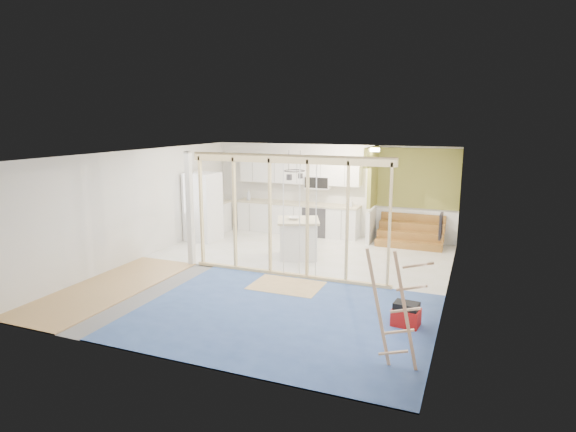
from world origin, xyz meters
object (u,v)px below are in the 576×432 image
at_px(fridge, 203,207).
at_px(ladder, 395,310).
at_px(island, 298,239).
at_px(toolbox, 406,315).

distance_m(fridge, ladder, 7.92).
relative_size(island, toolbox, 2.73).
bearing_deg(island, ladder, -77.42).
bearing_deg(island, fridge, 146.19).
bearing_deg(toolbox, island, 141.45).
relative_size(toolbox, ladder, 0.28).
bearing_deg(ladder, island, 113.49).
height_order(fridge, ladder, fridge).
relative_size(island, ladder, 0.78).
xyz_separation_m(fridge, toolbox, (6.03, -3.68, -0.74)).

